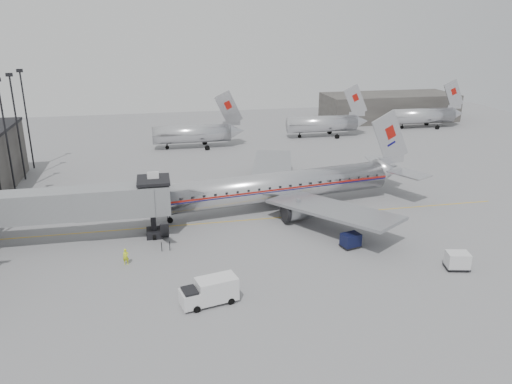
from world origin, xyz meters
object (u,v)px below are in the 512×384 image
service_van (210,291)px  baggage_cart_navy (351,240)px  ramp_worker (126,257)px  baggage_cart_white (457,260)px  airliner (283,186)px

service_van → baggage_cart_navy: (15.35, 7.76, -0.36)m
service_van → ramp_worker: bearing=116.7°
baggage_cart_navy → ramp_worker: ramp_worker is taller
baggage_cart_white → ramp_worker: bearing=179.4°
airliner → service_van: 23.30m
ramp_worker → airliner: bearing=34.7°
baggage_cart_navy → ramp_worker: size_ratio=1.39×
baggage_cart_navy → ramp_worker: 22.39m
airliner → ramp_worker: bearing=-156.6°
service_van → baggage_cart_white: bearing=-9.4°
airliner → baggage_cart_white: (11.92, -18.92, -1.97)m
service_van → baggage_cart_white: service_van is taller
baggage_cart_white → airliner: bearing=135.0°
airliner → baggage_cart_navy: (3.94, -12.49, -2.06)m
service_van → baggage_cart_navy: 17.21m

